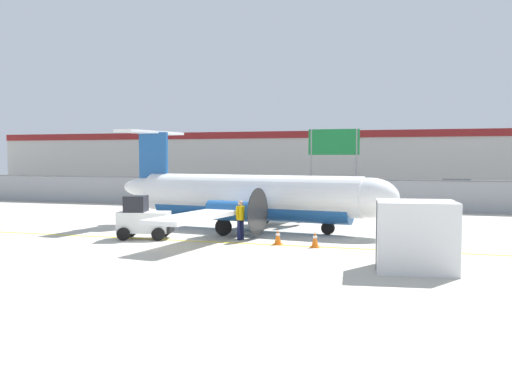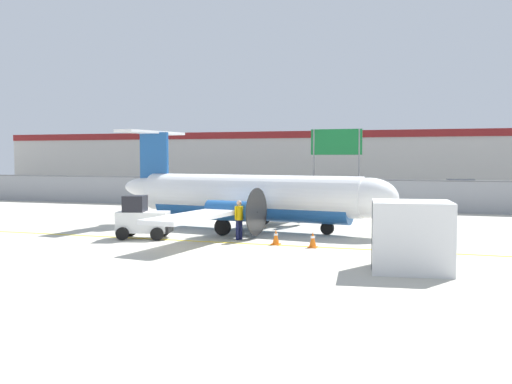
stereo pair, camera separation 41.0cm
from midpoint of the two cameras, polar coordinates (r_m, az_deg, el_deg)
ground_plane at (r=24.31m, az=-5.36°, el=-4.92°), size 140.00×140.00×0.01m
perimeter_fence at (r=39.34m, az=3.80°, el=-0.03°), size 98.00×0.10×2.10m
parking_lot_strip at (r=50.63m, az=6.93°, el=-0.44°), size 98.00×17.00×0.12m
background_building at (r=68.75m, az=9.85°, el=3.25°), size 91.00×8.10×6.50m
commuter_airplane at (r=27.62m, az=0.29°, el=-0.55°), size 14.74×16.07×4.92m
baggage_tug at (r=25.41m, az=-10.89°, el=-2.66°), size 2.53×1.85×1.88m
ground_crew_worker at (r=24.58m, az=-1.22°, el=-2.58°), size 0.44×0.54×1.70m
cargo_container at (r=18.53m, az=15.89°, el=-4.28°), size 2.63×2.28×2.20m
traffic_cone_near_left at (r=22.64m, az=6.22°, el=-4.77°), size 0.36×0.36×0.64m
traffic_cone_near_right at (r=28.71m, az=0.78°, el=-2.98°), size 0.36×0.36×0.64m
traffic_cone_far_left at (r=23.26m, az=2.51°, el=-4.52°), size 0.36×0.36×0.64m
parked_car_0 at (r=56.41m, az=-5.64°, el=0.83°), size 4.30×2.21×1.58m
parked_car_1 at (r=51.66m, az=1.17°, el=0.59°), size 4.24×2.08×1.58m
parked_car_2 at (r=45.09m, az=10.34°, el=0.10°), size 4.22×2.04×1.58m
parked_car_3 at (r=50.56m, az=20.09°, el=0.31°), size 4.25×2.10×1.58m
highway_sign at (r=40.44m, az=8.32°, el=4.32°), size 3.60×0.14×5.50m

